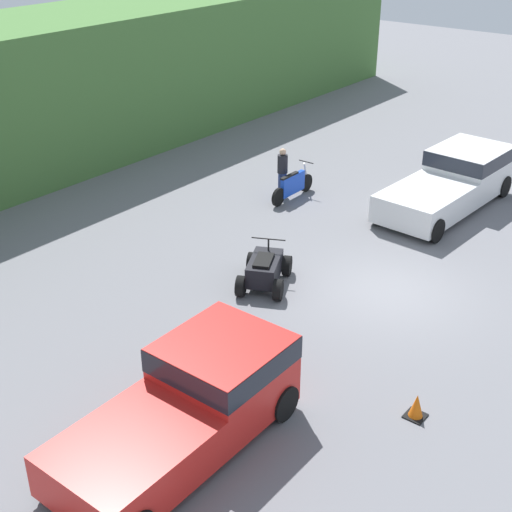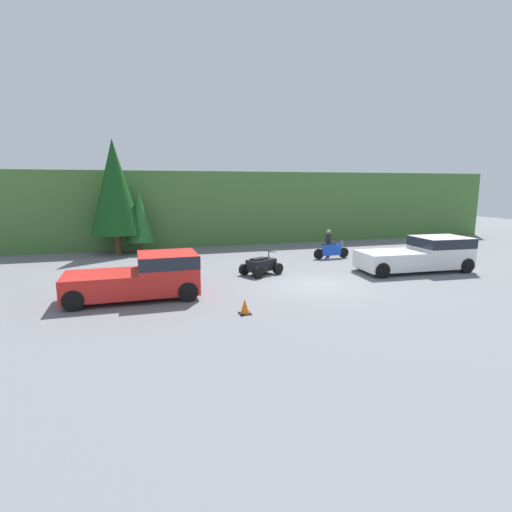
{
  "view_description": "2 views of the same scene",
  "coord_description": "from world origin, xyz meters",
  "px_view_note": "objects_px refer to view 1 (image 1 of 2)",
  "views": [
    {
      "loc": [
        -15.36,
        -7.53,
        9.67
      ],
      "look_at": [
        -2.04,
        2.99,
        0.95
      ],
      "focal_mm": 50.0,
      "sensor_mm": 36.0,
      "label": 1
    },
    {
      "loc": [
        -7.79,
        -16.0,
        4.49
      ],
      "look_at": [
        -2.04,
        2.99,
        0.95
      ],
      "focal_mm": 28.0,
      "sensor_mm": 36.0,
      "label": 2
    }
  ],
  "objects_px": {
    "pickup_truck_red": "(193,399)",
    "traffic_cone": "(416,407)",
    "quad_atv": "(265,270)",
    "rider_person": "(282,170)",
    "dirt_bike": "(293,186)",
    "pickup_truck_second": "(454,179)"
  },
  "relations": [
    {
      "from": "pickup_truck_second",
      "to": "dirt_bike",
      "type": "xyz_separation_m",
      "value": [
        -2.97,
        4.62,
        -0.47
      ]
    },
    {
      "from": "pickup_truck_red",
      "to": "quad_atv",
      "type": "distance_m",
      "value": 6.35
    },
    {
      "from": "pickup_truck_second",
      "to": "traffic_cone",
      "type": "xyz_separation_m",
      "value": [
        -10.93,
        -4.22,
        -0.69
      ]
    },
    {
      "from": "rider_person",
      "to": "traffic_cone",
      "type": "xyz_separation_m",
      "value": [
        -7.96,
        -9.29,
        -0.69
      ]
    },
    {
      "from": "quad_atv",
      "to": "traffic_cone",
      "type": "xyz_separation_m",
      "value": [
        -2.45,
        -5.83,
        -0.2
      ]
    },
    {
      "from": "quad_atv",
      "to": "rider_person",
      "type": "distance_m",
      "value": 6.52
    },
    {
      "from": "pickup_truck_red",
      "to": "dirt_bike",
      "type": "bearing_deg",
      "value": 26.54
    },
    {
      "from": "pickup_truck_second",
      "to": "traffic_cone",
      "type": "bearing_deg",
      "value": -155.81
    },
    {
      "from": "pickup_truck_red",
      "to": "traffic_cone",
      "type": "bearing_deg",
      "value": -44.14
    },
    {
      "from": "dirt_bike",
      "to": "quad_atv",
      "type": "xyz_separation_m",
      "value": [
        -5.51,
        -3.01,
        -0.03
      ]
    },
    {
      "from": "pickup_truck_second",
      "to": "rider_person",
      "type": "distance_m",
      "value": 5.87
    },
    {
      "from": "pickup_truck_second",
      "to": "dirt_bike",
      "type": "bearing_deg",
      "value": 125.77
    },
    {
      "from": "pickup_truck_red",
      "to": "rider_person",
      "type": "height_order",
      "value": "pickup_truck_red"
    },
    {
      "from": "pickup_truck_second",
      "to": "quad_atv",
      "type": "distance_m",
      "value": 8.64
    },
    {
      "from": "pickup_truck_second",
      "to": "rider_person",
      "type": "bearing_deg",
      "value": 123.45
    },
    {
      "from": "pickup_truck_red",
      "to": "traffic_cone",
      "type": "distance_m",
      "value": 4.59
    },
    {
      "from": "dirt_bike",
      "to": "pickup_truck_red",
      "type": "bearing_deg",
      "value": -153.65
    },
    {
      "from": "pickup_truck_red",
      "to": "rider_person",
      "type": "bearing_deg",
      "value": 28.35
    },
    {
      "from": "pickup_truck_red",
      "to": "pickup_truck_second",
      "type": "bearing_deg",
      "value": 4.01
    },
    {
      "from": "traffic_cone",
      "to": "rider_person",
      "type": "bearing_deg",
      "value": 49.43
    },
    {
      "from": "dirt_bike",
      "to": "quad_atv",
      "type": "height_order",
      "value": "quad_atv"
    },
    {
      "from": "quad_atv",
      "to": "dirt_bike",
      "type": "bearing_deg",
      "value": 2.22
    }
  ]
}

